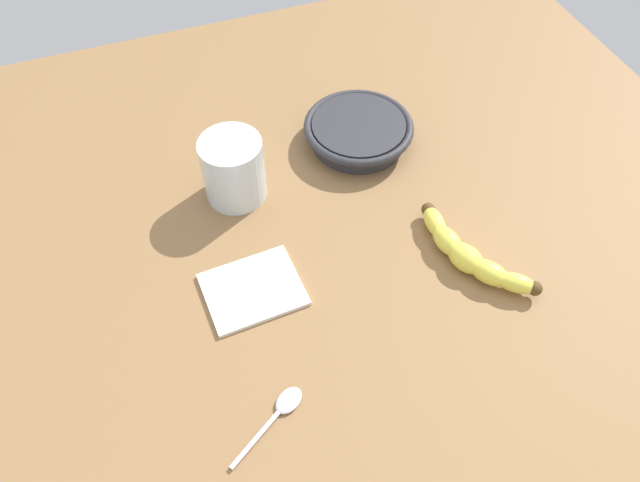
{
  "coord_description": "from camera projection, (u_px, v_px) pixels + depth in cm",
  "views": [
    {
      "loc": [
        20.25,
        41.49,
        67.73
      ],
      "look_at": [
        3.59,
        -3.73,
        5.0
      ],
      "focal_mm": 34.12,
      "sensor_mm": 36.0,
      "label": 1
    }
  ],
  "objects": [
    {
      "name": "wooden_tabletop",
      "position": [
        355.0,
        271.0,
        0.81
      ],
      "size": [
        120.0,
        120.0,
        3.0
      ],
      "primitive_type": "cube",
      "color": "olive",
      "rests_on": "ground"
    },
    {
      "name": "banana",
      "position": [
        470.0,
        255.0,
        0.78
      ],
      "size": [
        9.54,
        18.14,
        3.4
      ],
      "rotation": [
        0.0,
        0.0,
        1.96
      ],
      "color": "#ECDF4A",
      "rests_on": "wooden_tabletop"
    },
    {
      "name": "smoothie_glass",
      "position": [
        233.0,
        170.0,
        0.83
      ],
      "size": [
        8.62,
        8.62,
        9.61
      ],
      "color": "silver",
      "rests_on": "wooden_tabletop"
    },
    {
      "name": "ceramic_bowl",
      "position": [
        358.0,
        131.0,
        0.92
      ],
      "size": [
        16.57,
        16.57,
        3.67
      ],
      "color": "#2D2D33",
      "rests_on": "wooden_tabletop"
    },
    {
      "name": "teaspoon",
      "position": [
        285.0,
        405.0,
        0.67
      ],
      "size": [
        10.28,
        7.14,
        0.8
      ],
      "rotation": [
        0.0,
        0.0,
        3.7
      ],
      "color": "silver",
      "rests_on": "wooden_tabletop"
    },
    {
      "name": "folded_napkin",
      "position": [
        253.0,
        289.0,
        0.77
      ],
      "size": [
        12.49,
        10.35,
        0.6
      ],
      "primitive_type": "cube",
      "rotation": [
        0.0,
        0.0,
        0.05
      ],
      "color": "white",
      "rests_on": "wooden_tabletop"
    }
  ]
}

